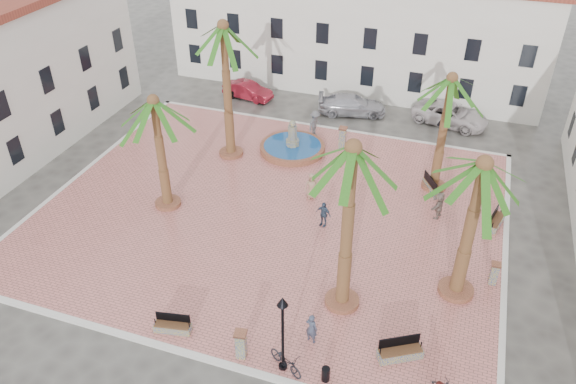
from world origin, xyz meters
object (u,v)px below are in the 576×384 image
Objects in this scene: car_black at (248,90)px; car_red at (248,90)px; palm_nw at (224,40)px; pedestrian_fountain_a at (312,186)px; lamppost_s at (283,322)px; palm_sw at (155,114)px; palm_s at (352,167)px; litter_bin at (326,374)px; bench_se at (400,352)px; pedestrian_north at (315,124)px; bench_ne at (433,187)px; pedestrian_fountain_b at (323,214)px; bicycle_a at (286,361)px; lamppost_e at (438,140)px; palm_ne at (450,92)px; pedestrian_east at (439,205)px; bollard_e at (494,273)px; bollard_n at (343,137)px; cyclist_a at (312,328)px; bench_s at (173,327)px; car_silver at (352,105)px; bollard_se at (241,344)px; car_white at (450,115)px; bench_e at (496,222)px; palm_e at (481,182)px; fountain at (292,147)px.

car_black is 0.95× the size of car_red.
palm_nw is 10.20m from pedestrian_fountain_a.
palm_sw is at bearing 139.34° from lamppost_s.
litter_bin is (0.46, -4.45, -7.17)m from palm_s.
pedestrian_north is at bearing 86.81° from bench_se.
pedestrian_fountain_b is (-5.37, -5.51, 0.50)m from bench_ne.
bench_ne is 15.97m from bicycle_a.
lamppost_e is 2.66× the size of pedestrian_fountain_a.
pedestrian_north is at bearing 156.06° from palm_ne.
litter_bin is at bearing 0.57° from pedestrian_east.
car_red reaches higher than car_black.
bollard_e is 0.65× the size of pedestrian_north.
pedestrian_east is at bearing 40.70° from pedestrian_fountain_b.
bollard_n is at bearing 159.32° from lamppost_e.
cyclist_a is at bearing -139.01° from bollard_e.
bollard_n is at bearing 102.47° from litter_bin.
bench_s reaches higher than litter_bin.
car_silver is (-7.26, 9.01, 0.32)m from bench_ne.
lamppost_s is (5.32, -0.30, 2.50)m from bench_s.
car_red is (0.06, -0.19, 0.01)m from car_black.
car_silver is at bearing 92.68° from bollard_se.
pedestrian_fountain_a is (-3.93, 7.89, -6.68)m from palm_s.
bollard_n is (-6.84, 16.73, 0.50)m from bench_se.
pedestrian_fountain_a is at bearing 165.55° from car_white.
car_black is at bearing 74.50° from bench_e.
palm_sw is 13.30m from pedestrian_north.
palm_e is 17.76m from pedestrian_north.
bollard_e is (3.77, -7.74, -5.72)m from palm_ne.
car_silver is (-3.14, 24.44, 0.12)m from bicycle_a.
palm_sw is at bearing 159.28° from palm_s.
bench_s is 0.44× the size of car_black.
pedestrian_fountain_b is 6.63m from pedestrian_east.
pedestrian_north reaches higher than car_silver.
palm_sw is 0.92× the size of palm_e.
palm_sw is 4.62× the size of bollard_n.
palm_s is at bearing -104.14° from palm_ne.
cyclist_a is at bearing -143.22° from pedestrian_north.
bench_ne is 1.25× the size of bollard_n.
palm_e is at bearing -143.88° from bollard_e.
lamppost_e reaches higher than pedestrian_north.
palm_nw is at bearing 156.86° from bollard_e.
cyclist_a is at bearing -68.51° from fountain.
bench_e is 10.60m from pedestrian_fountain_a.
palm_sw is at bearing 177.68° from bollard_e.
palm_e is 7.98m from bench_se.
car_red is at bearing -161.85° from car_black.
palm_sw is 4.24× the size of pedestrian_fountain_a.
palm_nw is at bearing -178.38° from palm_ne.
pedestrian_fountain_a reaches higher than pedestrian_east.
palm_ne is 15.04m from bench_se.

